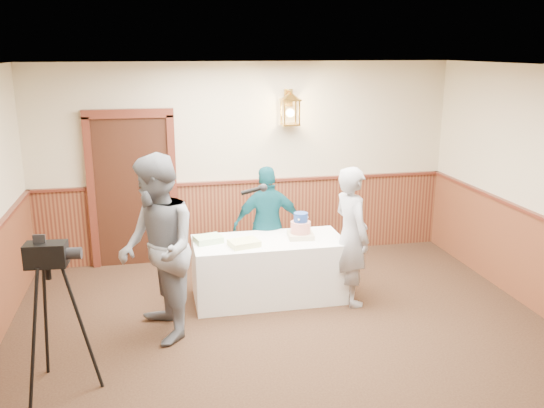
{
  "coord_description": "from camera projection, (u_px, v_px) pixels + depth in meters",
  "views": [
    {
      "loc": [
        -1.3,
        -4.51,
        2.97
      ],
      "look_at": [
        0.0,
        1.7,
        1.25
      ],
      "focal_mm": 38.0,
      "sensor_mm": 36.0,
      "label": 1
    }
  ],
  "objects": [
    {
      "name": "ground",
      "position": [
        309.0,
        382.0,
        5.29
      ],
      "size": [
        7.0,
        7.0,
        0.0
      ],
      "primitive_type": "plane",
      "color": "black",
      "rests_on": "ground"
    },
    {
      "name": "room_shell",
      "position": [
        294.0,
        211.0,
        5.31
      ],
      "size": [
        6.02,
        7.02,
        2.81
      ],
      "color": "beige",
      "rests_on": "ground"
    },
    {
      "name": "display_table",
      "position": [
        269.0,
        269.0,
        6.99
      ],
      "size": [
        1.8,
        0.8,
        0.75
      ],
      "primitive_type": "cube",
      "color": "white",
      "rests_on": "ground"
    },
    {
      "name": "tiered_cake",
      "position": [
        301.0,
        228.0,
        6.95
      ],
      "size": [
        0.33,
        0.33,
        0.31
      ],
      "rotation": [
        0.0,
        0.0,
        -0.1
      ],
      "color": "beige",
      "rests_on": "display_table"
    },
    {
      "name": "sheet_cake_yellow",
      "position": [
        244.0,
        243.0,
        6.67
      ],
      "size": [
        0.38,
        0.33,
        0.07
      ],
      "primitive_type": "cube",
      "rotation": [
        0.0,
        0.0,
        0.24
      ],
      "color": "#E3E589",
      "rests_on": "display_table"
    },
    {
      "name": "sheet_cake_green",
      "position": [
        208.0,
        239.0,
        6.8
      ],
      "size": [
        0.36,
        0.32,
        0.07
      ],
      "primitive_type": "cube",
      "rotation": [
        0.0,
        0.0,
        0.26
      ],
      "color": "#AADB9B",
      "rests_on": "display_table"
    },
    {
      "name": "interviewer",
      "position": [
        157.0,
        249.0,
        5.88
      ],
      "size": [
        1.63,
        1.09,
        1.96
      ],
      "rotation": [
        0.0,
        0.0,
        -1.36
      ],
      "color": "slate",
      "rests_on": "ground"
    },
    {
      "name": "baker",
      "position": [
        351.0,
        236.0,
        6.77
      ],
      "size": [
        0.51,
        0.67,
        1.67
      ],
      "primitive_type": "imported",
      "rotation": [
        0.0,
        0.0,
        1.76
      ],
      "color": "#929397",
      "rests_on": "ground"
    },
    {
      "name": "assistant_p",
      "position": [
        268.0,
        225.0,
        7.38
      ],
      "size": [
        0.91,
        0.39,
        1.54
      ],
      "primitive_type": "imported",
      "rotation": [
        0.0,
        0.0,
        3.12
      ],
      "color": "#0E454F",
      "rests_on": "ground"
    },
    {
      "name": "tv_camera_rig",
      "position": [
        54.0,
        326.0,
        5.01
      ],
      "size": [
        0.55,
        0.51,
        1.39
      ],
      "rotation": [
        0.0,
        0.0,
        -0.07
      ],
      "color": "black",
      "rests_on": "ground"
    }
  ]
}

